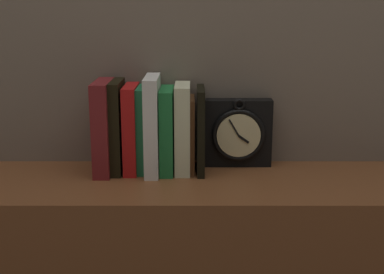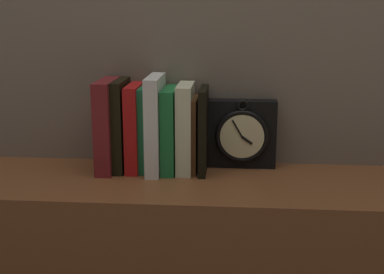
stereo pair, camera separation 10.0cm
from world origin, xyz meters
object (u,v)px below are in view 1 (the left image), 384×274
Objects in this scene: book_slot2_red at (131,129)px; book_slot5_green at (167,130)px; book_slot0_maroon at (104,127)px; book_slot1_black at (118,126)px; book_slot7_brown at (193,134)px; book_slot3_green at (142,129)px; book_slot6_cream at (183,128)px; book_slot4_white at (153,125)px; book_slot8_black at (201,130)px; clock at (238,133)px.

book_slot2_red is 0.09m from book_slot5_green.
book_slot0_maroon and book_slot1_black have the same top height.
book_slot7_brown is (0.16, 0.01, -0.02)m from book_slot2_red.
book_slot5_green is (0.06, -0.01, -0.00)m from book_slot3_green.
book_slot2_red is 0.16m from book_slot7_brown.
book_slot6_cream is at bearing -0.02° from book_slot2_red.
book_slot1_black reaches higher than book_slot5_green.
book_slot1_black is 1.05× the size of book_slot2_red.
book_slot3_green is 0.03m from book_slot4_white.
book_slot8_black reaches higher than book_slot7_brown.
book_slot3_green and book_slot8_black have the same top height.
book_slot6_cream is (0.10, -0.01, 0.00)m from book_slot3_green.
book_slot3_green is (0.09, 0.01, -0.01)m from book_slot0_maroon.
clock is at bearing 15.82° from book_slot7_brown.
book_slot3_green reaches higher than book_slot5_green.
book_slot0_maroon is 0.20m from book_slot6_cream.
book_slot4_white is 1.10× the size of book_slot6_cream.
clock is at bearing 12.88° from book_slot4_white.
book_slot2_red is 0.18m from book_slot8_black.
book_slot1_black is 0.04m from book_slot2_red.
book_slot7_brown is (0.13, 0.00, -0.01)m from book_slot3_green.
book_slot1_black is 0.21m from book_slot8_black.
clock is at bearing 7.46° from book_slot1_black.
book_slot0_maroon reaches higher than clock.
book_slot3_green is at bearing 177.04° from book_slot6_cream.
book_slot2_red is at bearing -171.73° from clock.
book_slot0_maroon reaches higher than book_slot8_black.
book_slot5_green is (0.09, -0.00, -0.00)m from book_slot2_red.
book_slot8_black is (-0.10, -0.04, 0.02)m from clock.
book_slot6_cream is 1.04× the size of book_slot8_black.
book_slot3_green is (0.06, 0.01, -0.01)m from book_slot1_black.
book_slot2_red is 1.17× the size of book_slot7_brown.
clock is at bearing 15.48° from book_slot6_cream.
clock is 0.31m from book_slot1_black.
book_slot1_black is 1.08× the size of book_slot3_green.
book_slot6_cream is at bearing 0.20° from book_slot1_black.
clock is at bearing 13.06° from book_slot5_green.
book_slot0_maroon is at bearing 179.49° from book_slot4_white.
book_slot0_maroon is 1.06× the size of book_slot2_red.
book_slot1_black is at bearing -179.80° from book_slot6_cream.
book_slot4_white is (0.09, -0.01, 0.01)m from book_slot1_black.
book_slot0_maroon reaches higher than book_slot2_red.
book_slot0_maroon is at bearing -178.52° from book_slot8_black.
book_slot3_green is 0.10m from book_slot6_cream.
book_slot2_red reaches higher than book_slot8_black.
book_slot0_maroon is at bearing -165.50° from book_slot1_black.
book_slot8_black is at bearing -156.44° from clock.
book_slot1_black is 1.08× the size of book_slot8_black.
book_slot4_white is at bearing -176.50° from book_slot8_black.
book_slot2_red is at bearing 179.98° from book_slot6_cream.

